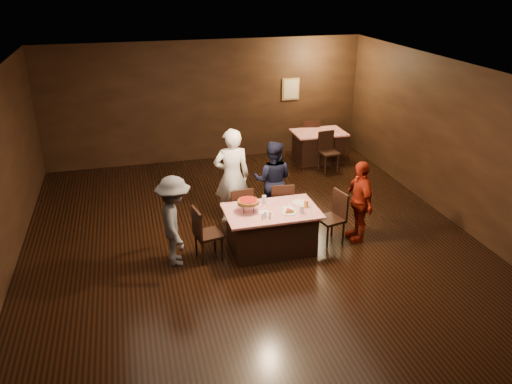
{
  "coord_description": "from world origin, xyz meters",
  "views": [
    {
      "loc": [
        -1.93,
        -7.18,
        4.5
      ],
      "look_at": [
        0.07,
        0.42,
        1.0
      ],
      "focal_mm": 35.0,
      "sensor_mm": 36.0,
      "label": 1
    }
  ],
  "objects_px": {
    "chair_far_right": "(280,205)",
    "pizza_stand": "(248,202)",
    "back_table": "(318,146)",
    "plate_empty": "(299,203)",
    "main_table": "(271,230)",
    "glass_amber": "(306,204)",
    "diner_white_jacket": "(232,177)",
    "chair_back_far": "(310,136)",
    "diner_navy_hoodie": "(273,180)",
    "glass_front_right": "(302,210)",
    "glass_back": "(264,199)",
    "chair_end_left": "(208,233)",
    "chair_far_left": "(239,210)",
    "chair_end_right": "(331,218)",
    "diner_red_shirt": "(359,201)",
    "chair_back_near": "(329,152)",
    "diner_grey_knit": "(175,221)"
  },
  "relations": [
    {
      "from": "chair_back_far",
      "to": "diner_white_jacket",
      "type": "height_order",
      "value": "diner_white_jacket"
    },
    {
      "from": "back_table",
      "to": "chair_far_left",
      "type": "bearing_deg",
      "value": -131.05
    },
    {
      "from": "chair_end_right",
      "to": "chair_back_far",
      "type": "height_order",
      "value": "same"
    },
    {
      "from": "main_table",
      "to": "glass_front_right",
      "type": "distance_m",
      "value": 0.69
    },
    {
      "from": "plate_empty",
      "to": "main_table",
      "type": "bearing_deg",
      "value": -164.74
    },
    {
      "from": "plate_empty",
      "to": "glass_front_right",
      "type": "xyz_separation_m",
      "value": [
        -0.1,
        -0.4,
        0.06
      ]
    },
    {
      "from": "chair_end_right",
      "to": "diner_navy_hoodie",
      "type": "bearing_deg",
      "value": -162.19
    },
    {
      "from": "back_table",
      "to": "chair_far_right",
      "type": "xyz_separation_m",
      "value": [
        -2.03,
        -3.25,
        0.09
      ]
    },
    {
      "from": "diner_white_jacket",
      "to": "back_table",
      "type": "bearing_deg",
      "value": -133.58
    },
    {
      "from": "glass_front_right",
      "to": "glass_back",
      "type": "bearing_deg",
      "value": 132.27
    },
    {
      "from": "diner_navy_hoodie",
      "to": "diner_white_jacket",
      "type": "bearing_deg",
      "value": 21.03
    },
    {
      "from": "pizza_stand",
      "to": "back_table",
      "type": "bearing_deg",
      "value": 54.38
    },
    {
      "from": "diner_white_jacket",
      "to": "diner_red_shirt",
      "type": "distance_m",
      "value": 2.4
    },
    {
      "from": "chair_end_left",
      "to": "glass_amber",
      "type": "relative_size",
      "value": 6.79
    },
    {
      "from": "glass_back",
      "to": "back_table",
      "type": "bearing_deg",
      "value": 56.16
    },
    {
      "from": "chair_back_near",
      "to": "diner_grey_knit",
      "type": "distance_m",
      "value": 5.25
    },
    {
      "from": "diner_white_jacket",
      "to": "pizza_stand",
      "type": "height_order",
      "value": "diner_white_jacket"
    },
    {
      "from": "chair_back_near",
      "to": "chair_back_far",
      "type": "height_order",
      "value": "same"
    },
    {
      "from": "diner_white_jacket",
      "to": "glass_back",
      "type": "height_order",
      "value": "diner_white_jacket"
    },
    {
      "from": "diner_red_shirt",
      "to": "pizza_stand",
      "type": "distance_m",
      "value": 2.04
    },
    {
      "from": "chair_back_near",
      "to": "diner_navy_hoodie",
      "type": "height_order",
      "value": "diner_navy_hoodie"
    },
    {
      "from": "chair_back_far",
      "to": "glass_amber",
      "type": "bearing_deg",
      "value": 80.28
    },
    {
      "from": "diner_white_jacket",
      "to": "glass_amber",
      "type": "xyz_separation_m",
      "value": [
        1.02,
        -1.29,
        -0.1
      ]
    },
    {
      "from": "chair_back_far",
      "to": "plate_empty",
      "type": "distance_m",
      "value": 4.84
    },
    {
      "from": "chair_far_right",
      "to": "pizza_stand",
      "type": "height_order",
      "value": "pizza_stand"
    },
    {
      "from": "diner_red_shirt",
      "to": "chair_far_left",
      "type": "bearing_deg",
      "value": -109.56
    },
    {
      "from": "chair_far_left",
      "to": "glass_front_right",
      "type": "relative_size",
      "value": 6.79
    },
    {
      "from": "chair_end_left",
      "to": "glass_back",
      "type": "xyz_separation_m",
      "value": [
        1.05,
        0.3,
        0.37
      ]
    },
    {
      "from": "diner_red_shirt",
      "to": "glass_back",
      "type": "bearing_deg",
      "value": -99.48
    },
    {
      "from": "chair_far_left",
      "to": "glass_back",
      "type": "height_order",
      "value": "chair_far_left"
    },
    {
      "from": "chair_end_left",
      "to": "glass_front_right",
      "type": "xyz_separation_m",
      "value": [
        1.55,
        -0.25,
        0.37
      ]
    },
    {
      "from": "glass_amber",
      "to": "main_table",
      "type": "bearing_deg",
      "value": 175.24
    },
    {
      "from": "glass_amber",
      "to": "chair_far_right",
      "type": "bearing_deg",
      "value": 104.04
    },
    {
      "from": "chair_far_right",
      "to": "chair_back_far",
      "type": "xyz_separation_m",
      "value": [
        2.03,
        3.85,
        0.0
      ]
    },
    {
      "from": "chair_end_left",
      "to": "chair_back_far",
      "type": "height_order",
      "value": "same"
    },
    {
      "from": "diner_red_shirt",
      "to": "main_table",
      "type": "bearing_deg",
      "value": -89.35
    },
    {
      "from": "diner_grey_knit",
      "to": "plate_empty",
      "type": "xyz_separation_m",
      "value": [
        2.19,
        0.15,
        0.01
      ]
    },
    {
      "from": "chair_back_far",
      "to": "pizza_stand",
      "type": "height_order",
      "value": "pizza_stand"
    },
    {
      "from": "chair_end_right",
      "to": "diner_red_shirt",
      "type": "xyz_separation_m",
      "value": [
        0.52,
        -0.01,
        0.28
      ]
    },
    {
      "from": "chair_back_near",
      "to": "glass_front_right",
      "type": "xyz_separation_m",
      "value": [
        -1.98,
        -3.55,
        0.37
      ]
    },
    {
      "from": "chair_back_near",
      "to": "chair_back_far",
      "type": "relative_size",
      "value": 1.0
    },
    {
      "from": "diner_white_jacket",
      "to": "glass_amber",
      "type": "distance_m",
      "value": 1.64
    },
    {
      "from": "chair_far_right",
      "to": "chair_back_near",
      "type": "xyz_separation_m",
      "value": [
        2.03,
        2.55,
        0.0
      ]
    },
    {
      "from": "diner_white_jacket",
      "to": "plate_empty",
      "type": "height_order",
      "value": "diner_white_jacket"
    },
    {
      "from": "chair_back_near",
      "to": "glass_back",
      "type": "distance_m",
      "value": 3.91
    },
    {
      "from": "chair_far_right",
      "to": "diner_red_shirt",
      "type": "height_order",
      "value": "diner_red_shirt"
    },
    {
      "from": "chair_end_right",
      "to": "glass_front_right",
      "type": "xyz_separation_m",
      "value": [
        -0.65,
        -0.25,
        0.37
      ]
    },
    {
      "from": "chair_far_left",
      "to": "glass_front_right",
      "type": "xyz_separation_m",
      "value": [
        0.85,
        -1.0,
        0.37
      ]
    },
    {
      "from": "chair_end_left",
      "to": "diner_white_jacket",
      "type": "xyz_separation_m",
      "value": [
        0.68,
        1.24,
        0.46
      ]
    },
    {
      "from": "diner_navy_hoodie",
      "to": "plate_empty",
      "type": "bearing_deg",
      "value": 121.21
    }
  ]
}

